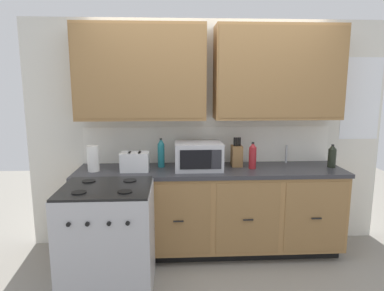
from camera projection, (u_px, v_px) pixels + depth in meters
The scene contains 12 objects.
ground_plane at pixel (213, 266), 3.41m from camera, with size 8.00×8.00×0.00m, color gray.
wall_unit at pixel (209, 97), 3.61m from camera, with size 3.92×0.40×2.47m.
counter_run at pixel (210, 210), 3.62m from camera, with size 2.75×0.64×0.93m.
stove_range at pixel (108, 239), 2.95m from camera, with size 0.76×0.68×0.95m.
microwave at pixel (198, 156), 3.49m from camera, with size 0.48×0.37×0.28m.
toaster at pixel (135, 162), 3.43m from camera, with size 0.28×0.18×0.19m.
knife_block at pixel (237, 155), 3.63m from camera, with size 0.11×0.14×0.31m.
sink_faucet at pixel (286, 154), 3.77m from camera, with size 0.02×0.02×0.20m, color #B2B5BA.
paper_towel_roll at pixel (93, 158), 3.41m from camera, with size 0.12×0.12×0.26m, color white.
bottle_red at pixel (253, 156), 3.52m from camera, with size 0.08×0.08×0.28m.
bottle_teal at pixel (161, 153), 3.59m from camera, with size 0.07×0.07×0.31m.
bottle_dark at pixel (332, 156), 3.58m from camera, with size 0.08×0.08×0.24m.
Camera 1 is at (-0.37, -3.13, 1.79)m, focal length 32.02 mm.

